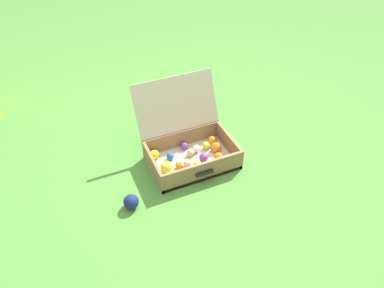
# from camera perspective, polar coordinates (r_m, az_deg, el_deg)

# --- Properties ---
(ground_plane) EXTENTS (16.00, 16.00, 0.00)m
(ground_plane) POSITION_cam_1_polar(r_m,az_deg,el_deg) (2.32, 0.83, -3.80)
(ground_plane) COLOR #4C8C38
(open_suitcase) EXTENTS (0.53, 0.53, 0.46)m
(open_suitcase) POSITION_cam_1_polar(r_m,az_deg,el_deg) (2.33, -0.60, -0.10)
(open_suitcase) COLOR beige
(open_suitcase) RESTS_ON ground
(stray_ball_on_grass) EXTENTS (0.09, 0.09, 0.09)m
(stray_ball_on_grass) POSITION_cam_1_polar(r_m,az_deg,el_deg) (2.10, -9.35, -8.75)
(stray_ball_on_grass) COLOR navy
(stray_ball_on_grass) RESTS_ON ground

